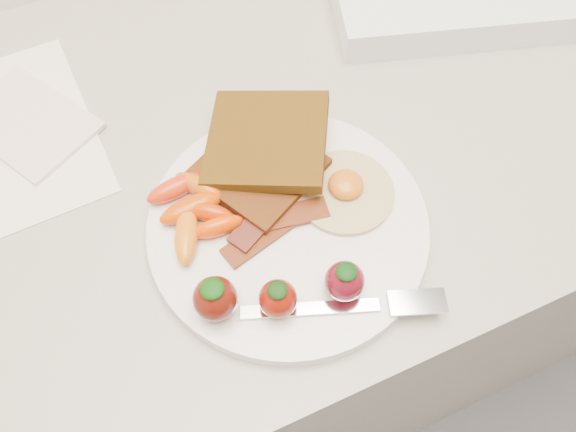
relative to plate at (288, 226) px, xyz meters
name	(u,v)px	position (x,y,z in m)	size (l,w,h in m)	color
counter	(270,284)	(0.02, 0.13, -0.46)	(2.00, 0.60, 0.90)	gray
plate	(288,226)	(0.00, 0.00, 0.00)	(0.27, 0.27, 0.02)	white
toast_lower	(259,170)	(0.00, 0.06, 0.02)	(0.10, 0.10, 0.01)	#3D1F07
toast_upper	(267,140)	(0.01, 0.08, 0.03)	(0.12, 0.12, 0.01)	black
fried_egg	(345,190)	(0.06, 0.01, 0.01)	(0.12, 0.12, 0.02)	beige
bacon_strips	(272,220)	(-0.01, 0.00, 0.01)	(0.11, 0.07, 0.01)	#471406
baby_carrots	(194,209)	(-0.08, 0.04, 0.02)	(0.08, 0.11, 0.02)	#CF4000
strawberries	(273,293)	(-0.04, -0.07, 0.03)	(0.14, 0.07, 0.05)	#540F07
fork	(359,306)	(0.02, -0.10, 0.01)	(0.18, 0.08, 0.00)	silver
paper_sheet	(5,138)	(-0.23, 0.23, -0.01)	(0.18, 0.24, 0.00)	white
notepad	(27,122)	(-0.21, 0.24, 0.00)	(0.10, 0.14, 0.01)	#F9D2D3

